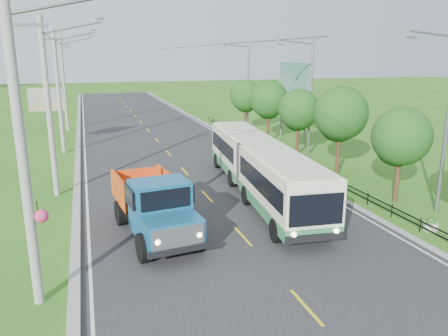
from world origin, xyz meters
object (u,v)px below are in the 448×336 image
pole_far (64,83)px  billboard_left (47,103)px  tree_fourth (298,112)px  planter_mid (283,153)px  pole_nearest (25,157)px  streetlight_mid (309,95)px  tree_third (340,116)px  planter_near (337,180)px  streetlight_far (247,84)px  streetlight_near (445,119)px  billboard_right (294,84)px  tree_back (246,97)px  tree_second (400,139)px  dump_truck (154,202)px  bus (260,164)px  planter_front (431,225)px  pole_near (49,108)px  planter_far (248,136)px  pole_mid (59,91)px  tree_fifth (269,101)px

pole_far → billboard_left: bearing=-97.8°
tree_fourth → planter_mid: tree_fourth is taller
pole_nearest → streetlight_mid: 25.41m
tree_third → planter_near: (-1.26, -2.14, -3.70)m
streetlight_far → billboard_left: bearing=-168.8°
streetlight_near → billboard_right: streetlight_near is taller
streetlight_mid → tree_back: bearing=93.7°
tree_second → tree_back: bearing=90.0°
pole_far → planter_mid: size_ratio=14.93×
planter_near → dump_truck: 13.26m
streetlight_near → bus: size_ratio=0.56×
tree_back → billboard_left: 19.48m
streetlight_near → planter_front: size_ratio=13.54×
tree_fourth → tree_back: size_ratio=0.98×
tree_back → streetlight_near: streetlight_near is taller
tree_third → planter_mid: size_ratio=8.96×
billboard_left → billboard_right: billboard_right is taller
pole_near → tree_back: size_ratio=1.82×
dump_truck → tree_back: bearing=54.4°
pole_nearest → planter_far: bearing=56.0°
tree_third → planter_near: tree_third is taller
pole_near → planter_front: pole_near is taller
pole_mid → planter_mid: (16.86, -7.00, -4.81)m
planter_far → bus: (-5.61, -16.61, 1.57)m
tree_second → dump_truck: bearing=-176.5°
streetlight_near → planter_far: streetlight_near is taller
tree_third → tree_fourth: bearing=90.0°
planter_mid → dump_truck: (-12.34, -12.68, 1.32)m
planter_near → dump_truck: dump_truck is taller
tree_fifth → streetlight_mid: bearing=-82.7°
tree_back → streetlight_near: 26.18m
pole_near → tree_second: pole_near is taller
pole_near → pole_nearest: bearing=-89.9°
pole_near → tree_fourth: (18.12, 5.14, -1.51)m
pole_nearest → billboard_right: 30.84m
pole_near → tree_fifth: (18.12, 11.14, -1.24)m
pole_near → pole_mid: same height
tree_fourth → bus: 11.26m
pole_far → planter_mid: (16.86, -19.00, -4.81)m
pole_nearest → pole_near: 12.00m
planter_mid → dump_truck: bearing=-134.2°
pole_far → tree_fourth: 26.20m
tree_fourth → planter_front: tree_fourth is taller
tree_second → billboard_left: 29.20m
tree_fifth → dump_truck: 23.33m
pole_near → streetlight_mid: 19.56m
tree_third → planter_near: size_ratio=8.96×
pole_mid → streetlight_far: bearing=20.3°
pole_far → tree_third: (18.12, -24.86, -1.11)m
streetlight_mid → billboard_left: streetlight_mid is taller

